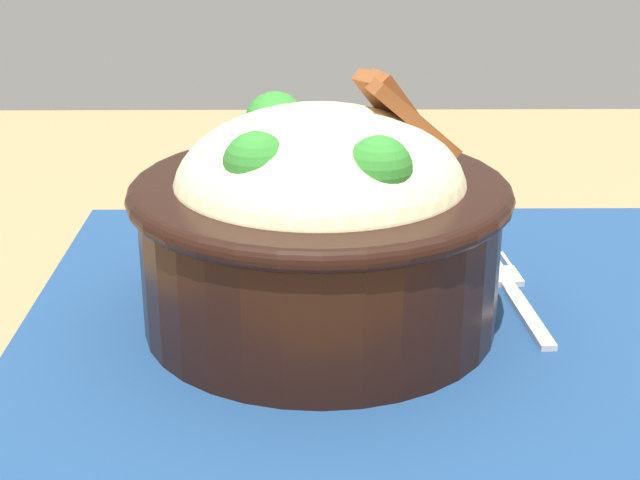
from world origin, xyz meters
TOP-DOWN VIEW (x-y plane):
  - table at (0.00, 0.00)m, footprint 1.04×1.00m
  - placemat at (-0.03, -0.01)m, footprint 0.43×0.35m
  - bowl at (-0.07, -0.02)m, footprint 0.21×0.21m
  - fork at (0.05, 0.01)m, footprint 0.03×0.14m

SIDE VIEW (x-z plane):
  - table at x=0.00m, z-range 0.30..1.03m
  - placemat at x=-0.03m, z-range 0.73..0.73m
  - fork at x=0.05m, z-range 0.73..0.73m
  - bowl at x=-0.07m, z-range 0.72..0.86m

